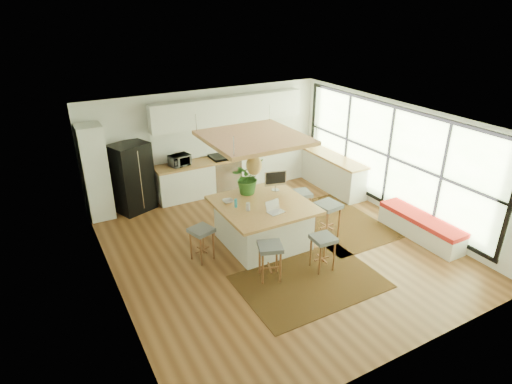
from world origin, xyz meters
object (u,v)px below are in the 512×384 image
microwave (180,159)px  island_plant (247,181)px  fridge (132,175)px  laptop (276,207)px  stool_left_side (202,244)px  stool_right_front (327,222)px  monitor (276,179)px  island (263,223)px  stool_near_left (270,262)px  stool_near_right (322,253)px  stool_right_back (300,207)px

microwave → island_plant: 2.41m
fridge → laptop: bearing=-80.3°
stool_left_side → microwave: (0.63, 2.91, 0.74)m
fridge → stool_right_front: size_ratio=2.12×
monitor → microwave: bearing=132.5°
island → stool_near_left: 1.29m
fridge → stool_left_side: fridge is taller
stool_right_front → stool_left_side: stool_right_front is taller
stool_left_side → island_plant: 1.70m
stool_near_right → laptop: 1.25m
stool_near_left → island: bearing=66.1°
island → stool_right_front: bearing=-18.3°
microwave → island_plant: island_plant is taller
island_plant → laptop: bearing=-87.1°
fridge → island_plant: bearing=-70.3°
stool_right_back → microwave: (-2.02, 2.47, 0.74)m
laptop → monitor: bearing=51.1°
laptop → monitor: (0.55, 0.93, 0.14)m
stool_right_front → microwave: (-2.10, 3.38, 0.74)m
stool_near_left → stool_right_back: (1.79, 1.63, 0.00)m
stool_near_left → stool_right_back: bearing=42.4°
stool_near_left → island_plant: bearing=74.9°
stool_near_right → stool_right_front: 1.26m
stool_left_side → island_plant: size_ratio=0.95×
fridge → stool_right_back: fridge is taller
stool_near_left → microwave: bearing=93.1°
microwave → monitor: bearing=-74.8°
stool_near_right → stool_right_back: bearing=67.9°
stool_right_front → laptop: laptop is taller
stool_left_side → laptop: bearing=-19.9°
fridge → monitor: size_ratio=3.44×
stool_near_right → stool_left_side: (-1.89, 1.41, 0.00)m
stool_right_front → stool_near_right: bearing=-131.6°
stool_near_right → microwave: 4.56m
stool_near_left → stool_near_right: stool_near_left is taller
island → monitor: (0.57, 0.44, 0.72)m
island → stool_left_side: bearing=179.1°
island → island_plant: (-0.03, 0.63, 0.75)m
stool_near_right → laptop: size_ratio=2.02×
monitor → fridge: bearing=150.7°
stool_left_side → laptop: laptop is taller
stool_right_front → fridge: bearing=134.9°
stool_left_side → microwave: size_ratio=1.39×
island_plant → stool_right_back: bearing=-7.5°
fridge → island_plant: 3.00m
stool_near_left → laptop: laptop is taller
stool_right_back → monitor: size_ratio=1.48×
laptop → stool_right_back: bearing=28.5°
stool_near_left → microwave: size_ratio=1.43×
monitor → microwave: size_ratio=0.98×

